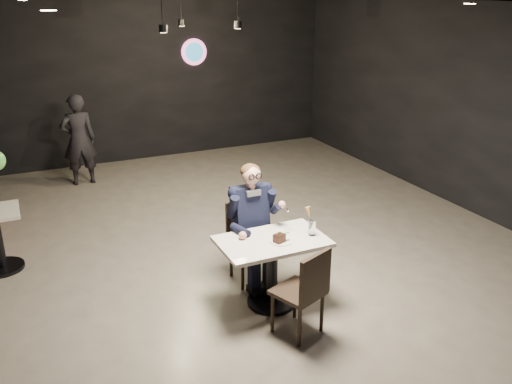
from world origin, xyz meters
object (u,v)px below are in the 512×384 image
main_table (272,272)px  seated_man (250,222)px  chair_near (298,290)px  chair_far (250,244)px  sundae_glass (312,228)px  passerby (79,140)px

main_table → seated_man: size_ratio=0.76×
chair_near → chair_far: bearing=68.5°
chair_near → sundae_glass: 0.74m
seated_man → passerby: (-1.27, 4.20, 0.05)m
main_table → passerby: size_ratio=0.71×
seated_man → chair_far: bearing=0.0°
main_table → chair_far: 0.56m
sundae_glass → seated_man: bearing=124.2°
main_table → chair_far: chair_far is taller
main_table → seated_man: bearing=90.0°
chair_far → chair_near: bearing=-90.0°
chair_far → main_table: bearing=-90.0°
sundae_glass → chair_far: bearing=124.2°
main_table → seated_man: seated_man is taller
seated_man → passerby: size_ratio=0.93×
chair_far → seated_man: seated_man is taller
main_table → chair_near: chair_near is taller
chair_near → seated_man: 1.14m
main_table → sundae_glass: bearing=-9.8°
seated_man → sundae_glass: size_ratio=8.68×
chair_near → seated_man: bearing=68.5°
chair_near → seated_man: seated_man is taller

